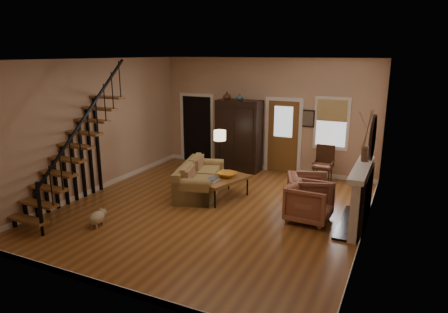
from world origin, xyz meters
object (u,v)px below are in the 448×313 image
at_px(armchair_left, 310,203).
at_px(armchair_right, 309,193).
at_px(floor_lamp, 220,156).
at_px(sofa, 200,179).
at_px(coffee_table, 222,188).
at_px(armoire, 239,136).
at_px(side_chair, 323,165).

xyz_separation_m(armchair_left, armchair_right, (-0.14, 0.52, 0.01)).
relative_size(armchair_left, floor_lamp, 0.63).
bearing_deg(sofa, armchair_left, -26.15).
distance_m(coffee_table, floor_lamp, 1.40).
bearing_deg(armchair_right, floor_lamp, 48.91).
distance_m(armoire, armchair_right, 3.61).
xyz_separation_m(armchair_right, side_chair, (-0.13, 2.13, 0.09)).
distance_m(coffee_table, armchair_left, 2.27).
relative_size(armchair_right, floor_lamp, 0.64).
relative_size(coffee_table, armchair_left, 1.49).
relative_size(sofa, armchair_right, 2.21).
bearing_deg(armoire, armchair_left, -45.33).
bearing_deg(floor_lamp, sofa, -91.92).
height_order(armchair_right, floor_lamp, floor_lamp).
height_order(floor_lamp, side_chair, floor_lamp).
bearing_deg(armchair_right, sofa, 70.44).
bearing_deg(sofa, floor_lamp, 72.39).
distance_m(armoire, armchair_left, 4.06).
height_order(armoire, sofa, armoire).
relative_size(armchair_left, side_chair, 0.88).
distance_m(armchair_right, floor_lamp, 2.93).
height_order(armchair_left, armchair_right, armchair_right).
height_order(sofa, armchair_left, armchair_left).
bearing_deg(side_chair, armchair_left, -84.17).
distance_m(armoire, side_chair, 2.61).
bearing_deg(coffee_table, floor_lamp, 118.21).
bearing_deg(armchair_left, coffee_table, 81.01).
bearing_deg(armchair_right, side_chair, -15.76).
bearing_deg(armoire, sofa, -91.61).
relative_size(sofa, coffee_table, 1.52).
xyz_separation_m(coffee_table, floor_lamp, (-0.63, 1.17, 0.46)).
height_order(armoire, side_chair, armoire).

